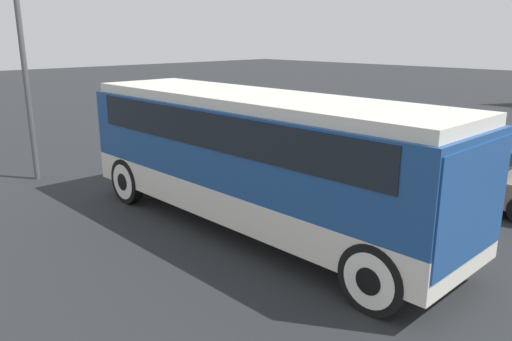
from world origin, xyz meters
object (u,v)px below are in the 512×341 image
object	(u,v)px
parked_car_near	(461,174)
tour_bus	(259,150)
parked_car_mid	(263,137)
lamp_post	(22,50)

from	to	relation	value
parked_car_near	tour_bus	bearing A→B (deg)	-111.33
tour_bus	parked_car_mid	xyz separation A→B (m)	(-5.24, 5.32, -1.20)
tour_bus	parked_car_mid	bearing A→B (deg)	134.54
tour_bus	parked_car_near	world-z (taller)	tour_bus
parked_car_mid	lamp_post	distance (m)	8.38
parked_car_near	lamp_post	size ratio (longest dim) A/B	0.79
tour_bus	parked_car_near	size ratio (longest dim) A/B	2.07
parked_car_near	parked_car_mid	bearing A→B (deg)	-178.97
parked_car_near	lamp_post	distance (m)	12.76
parked_car_mid	lamp_post	bearing A→B (deg)	-108.68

